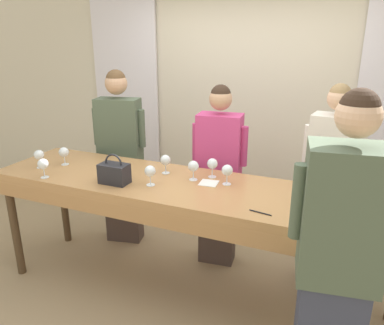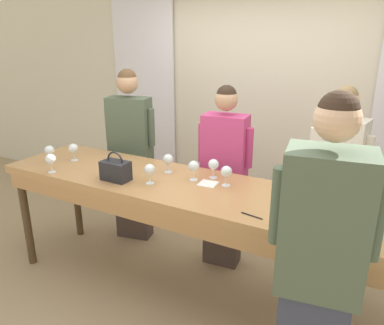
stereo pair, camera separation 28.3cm
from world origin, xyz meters
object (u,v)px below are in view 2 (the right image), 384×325
wine_glass_back_left (366,202)px  guest_olive_jacket (131,154)px  host_pouring (317,278)px  wine_glass_front_mid (150,170)px  guest_cream_sweater (334,194)px  handbag (116,170)px  wine_glass_center_mid (213,165)px  wine_bottle (316,176)px  wine_glass_front_left (226,172)px  guest_pink_top (224,177)px  wine_glass_back_mid (73,149)px  wine_glass_front_right (194,167)px  tasting_bar (186,196)px  wine_glass_center_left (168,160)px  wine_glass_center_right (51,159)px  wine_glass_back_right (49,151)px

wine_glass_back_left → guest_olive_jacket: 2.27m
guest_olive_jacket → host_pouring: host_pouring is taller
wine_glass_front_mid → guest_cream_sweater: (1.23, 0.70, -0.21)m
guest_olive_jacket → handbag: bearing=-59.5°
wine_glass_front_mid → wine_glass_center_mid: same height
handbag → wine_glass_back_left: handbag is taller
wine_bottle → host_pouring: size_ratio=0.19×
wine_glass_front_left → guest_pink_top: 0.57m
wine_glass_front_left → wine_glass_back_mid: same height
wine_glass_front_mid → guest_cream_sweater: size_ratio=0.09×
wine_glass_front_right → guest_cream_sweater: size_ratio=0.09×
wine_glass_front_left → host_pouring: bearing=-42.5°
tasting_bar → wine_glass_front_right: (0.00, 0.12, 0.19)m
wine_glass_center_left → wine_glass_center_right: bearing=-151.3°
tasting_bar → guest_cream_sweater: (0.97, 0.60, -0.02)m
tasting_bar → wine_glass_front_right: wine_glass_front_right is taller
wine_glass_back_right → guest_pink_top: (1.35, 0.72, -0.24)m
wine_glass_center_mid → guest_cream_sweater: size_ratio=0.09×
wine_glass_center_right → wine_glass_front_left: bearing=17.1°
wine_glass_back_right → wine_glass_center_right: bearing=-39.5°
wine_glass_center_left → guest_olive_jacket: 0.85m
wine_glass_back_mid → wine_glass_center_mid: bearing=9.2°
guest_pink_top → wine_glass_front_right: bearing=-95.6°
tasting_bar → guest_olive_jacket: guest_olive_jacket is taller
wine_glass_center_left → tasting_bar: bearing=-33.4°
tasting_bar → wine_glass_center_right: bearing=-165.5°
wine_glass_front_mid → wine_glass_center_mid: 0.50m
handbag → wine_glass_front_right: handbag is taller
guest_pink_top → wine_glass_back_right: bearing=-152.0°
handbag → wine_glass_center_left: handbag is taller
wine_glass_back_right → guest_olive_jacket: 0.81m
wine_glass_back_left → wine_glass_front_right: bearing=177.1°
wine_glass_back_right → host_pouring: size_ratio=0.08×
wine_glass_center_right → wine_glass_back_left: size_ratio=1.00×
guest_pink_top → host_pouring: 1.60m
wine_glass_back_mid → handbag: bearing=-16.9°
wine_glass_front_mid → wine_glass_center_right: 0.87m
wine_glass_front_left → wine_glass_center_left: same height
wine_glass_front_right → guest_cream_sweater: bearing=26.2°
wine_bottle → handbag: size_ratio=1.48×
handbag → wine_glass_center_right: size_ratio=1.50×
handbag → wine_glass_front_right: (0.53, 0.29, 0.03)m
wine_glass_front_left → host_pouring: (0.82, -0.75, -0.16)m
wine_glass_back_right → guest_cream_sweater: bearing=17.5°
wine_glass_back_right → guest_olive_jacket: size_ratio=0.09×
handbag → wine_glass_back_left: 1.76m
guest_cream_sweater → wine_glass_front_mid: bearing=-150.2°
wine_glass_center_left → handbag: bearing=-127.5°
wine_bottle → host_pouring: host_pouring is taller
wine_bottle → wine_glass_back_mid: (-2.04, -0.29, -0.02)m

